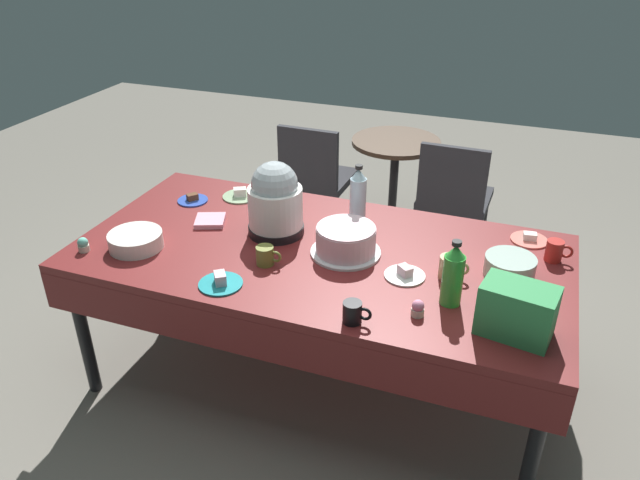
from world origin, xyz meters
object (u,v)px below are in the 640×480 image
object	(u,v)px
dessert_plate_cobalt	(193,199)
soda_bottle_lime_soda	(453,275)
slow_cooker	(275,201)
cupcake_vanilla	(418,308)
coffee_mug_olive	(266,256)
dessert_plate_coral	(529,239)
coffee_mug_black	(353,312)
cupcake_rose	(83,245)
dessert_plate_teal	(221,282)
soda_carton	(517,311)
glass_salad_bowl	(510,266)
round_cafe_table	(394,170)
potluck_table	(320,261)
maroon_chair_right	(454,194)
coffee_mug_tan	(450,267)
cupcake_lemon	(285,194)
ceramic_snack_bowl	(136,240)
dessert_plate_white	(405,274)
dessert_plate_sage	(240,195)
maroon_chair_left	(315,173)
frosted_layer_cake	(346,241)
coffee_mug_red	(555,251)
soda_bottle_water	(358,200)

from	to	relation	value
dessert_plate_cobalt	soda_bottle_lime_soda	size ratio (longest dim) A/B	0.57
slow_cooker	cupcake_vanilla	distance (m)	0.89
slow_cooker	dessert_plate_cobalt	size ratio (longest dim) A/B	2.25
coffee_mug_olive	dessert_plate_coral	bearing A→B (deg)	30.17
coffee_mug_black	coffee_mug_olive	bearing A→B (deg)	151.02
cupcake_rose	dessert_plate_teal	bearing A→B (deg)	-2.55
soda_bottle_lime_soda	soda_carton	size ratio (longest dim) A/B	1.07
glass_salad_bowl	coffee_mug_black	xyz separation A→B (m)	(-0.52, -0.55, 0.00)
soda_bottle_lime_soda	round_cafe_table	bearing A→B (deg)	110.19
potluck_table	maroon_chair_right	world-z (taller)	maroon_chair_right
coffee_mug_tan	coffee_mug_black	distance (m)	0.52
dessert_plate_coral	maroon_chair_right	world-z (taller)	maroon_chair_right
coffee_mug_black	maroon_chair_right	size ratio (longest dim) A/B	0.13
cupcake_lemon	soda_carton	size ratio (longest dim) A/B	0.26
ceramic_snack_bowl	dessert_plate_cobalt	world-z (taller)	ceramic_snack_bowl
cupcake_lemon	potluck_table	bearing A→B (deg)	-50.53
dessert_plate_coral	dessert_plate_white	bearing A→B (deg)	-133.08
dessert_plate_cobalt	cupcake_lemon	distance (m)	0.49
glass_salad_bowl	dessert_plate_sage	size ratio (longest dim) A/B	1.13
dessert_plate_coral	coffee_mug_olive	xyz separation A→B (m)	(-1.06, -0.62, 0.03)
dessert_plate_cobalt	maroon_chair_left	size ratio (longest dim) A/B	0.19
dessert_plate_coral	soda_bottle_lime_soda	size ratio (longest dim) A/B	0.61
dessert_plate_sage	coffee_mug_olive	bearing A→B (deg)	-54.15
dessert_plate_coral	coffee_mug_olive	bearing A→B (deg)	-149.83
slow_cooker	coffee_mug_olive	size ratio (longest dim) A/B	3.07
slow_cooker	cupcake_rose	xyz separation A→B (m)	(-0.74, -0.46, -0.14)
maroon_chair_left	ceramic_snack_bowl	bearing A→B (deg)	-98.18
coffee_mug_black	cupcake_rose	bearing A→B (deg)	176.28
coffee_mug_tan	coffee_mug_olive	world-z (taller)	coffee_mug_tan
frosted_layer_cake	soda_carton	world-z (taller)	soda_carton
cupcake_rose	round_cafe_table	xyz separation A→B (m)	(0.94, 2.00, -0.28)
coffee_mug_tan	coffee_mug_red	bearing A→B (deg)	36.17
dessert_plate_cobalt	cupcake_lemon	bearing A→B (deg)	21.97
coffee_mug_black	potluck_table	bearing A→B (deg)	123.17
potluck_table	frosted_layer_cake	bearing A→B (deg)	4.82
coffee_mug_olive	maroon_chair_right	size ratio (longest dim) A/B	0.14
dessert_plate_sage	cupcake_lemon	size ratio (longest dim) A/B	2.78
ceramic_snack_bowl	dessert_plate_teal	world-z (taller)	ceramic_snack_bowl
dessert_plate_white	soda_bottle_lime_soda	size ratio (longest dim) A/B	0.63
dessert_plate_cobalt	coffee_mug_olive	distance (m)	0.77
round_cafe_table	cupcake_vanilla	bearing A→B (deg)	-73.72
glass_salad_bowl	soda_bottle_water	world-z (taller)	soda_bottle_water
ceramic_snack_bowl	maroon_chair_left	world-z (taller)	maroon_chair_left
cupcake_lemon	dessert_plate_cobalt	bearing A→B (deg)	-158.03
cupcake_vanilla	coffee_mug_black	distance (m)	0.25
coffee_mug_olive	soda_carton	distance (m)	1.06
dessert_plate_cobalt	coffee_mug_tan	distance (m)	1.42
soda_bottle_water	coffee_mug_tan	distance (m)	0.57
cupcake_vanilla	round_cafe_table	xyz separation A→B (m)	(-0.57, 1.96, -0.28)
frosted_layer_cake	soda_bottle_lime_soda	distance (m)	0.55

